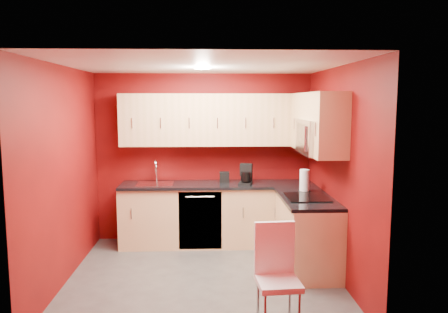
{
  "coord_description": "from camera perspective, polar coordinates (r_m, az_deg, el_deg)",
  "views": [
    {
      "loc": [
        0.04,
        -5.03,
        2.09
      ],
      "look_at": [
        0.27,
        0.55,
        1.38
      ],
      "focal_mm": 35.0,
      "sensor_mm": 36.0,
      "label": 1
    }
  ],
  "objects": [
    {
      "name": "dining_chair",
      "position": [
        4.21,
        7.11,
        -15.36
      ],
      "size": [
        0.41,
        0.43,
        0.96
      ],
      "primitive_type": null,
      "rotation": [
        0.0,
        0.0,
        0.07
      ],
      "color": "white",
      "rests_on": "floor"
    },
    {
      "name": "sink",
      "position": [
        6.38,
        -8.97,
        -3.22
      ],
      "size": [
        0.52,
        0.42,
        0.35
      ],
      "color": "silver",
      "rests_on": "countertop_back"
    },
    {
      "name": "downlight",
      "position": [
        5.35,
        -2.82,
        11.43
      ],
      "size": [
        0.2,
        0.2,
        0.01
      ],
      "primitive_type": "cylinder",
      "color": "white",
      "rests_on": "ceiling"
    },
    {
      "name": "countertop_back",
      "position": [
        6.34,
        -0.85,
        -3.71
      ],
      "size": [
        2.8,
        0.63,
        0.04
      ],
      "primitive_type": "cube",
      "color": "black",
      "rests_on": "base_cabinets_back"
    },
    {
      "name": "dishwasher_front",
      "position": [
        6.17,
        -3.12,
        -8.36
      ],
      "size": [
        0.6,
        0.02,
        0.82
      ],
      "primitive_type": "cube",
      "color": "black",
      "rests_on": "base_cabinets_back"
    },
    {
      "name": "wall_left",
      "position": [
        5.36,
        -20.14,
        -2.25
      ],
      "size": [
        0.0,
        3.0,
        3.0
      ],
      "primitive_type": "plane",
      "rotation": [
        1.57,
        0.0,
        1.57
      ],
      "color": "maroon",
      "rests_on": "floor"
    },
    {
      "name": "wall_right",
      "position": [
        5.34,
        14.7,
        -2.09
      ],
      "size": [
        0.0,
        3.0,
        3.0
      ],
      "primitive_type": "plane",
      "rotation": [
        1.57,
        0.0,
        -1.57
      ],
      "color": "maroon",
      "rests_on": "floor"
    },
    {
      "name": "floor",
      "position": [
        5.45,
        -2.68,
        -15.35
      ],
      "size": [
        3.2,
        3.2,
        0.0
      ],
      "primitive_type": "plane",
      "color": "#514F4B",
      "rests_on": "ground"
    },
    {
      "name": "base_cabinets_back",
      "position": [
        6.45,
        -0.85,
        -7.65
      ],
      "size": [
        2.8,
        0.6,
        0.87
      ],
      "primitive_type": "cube",
      "color": "#ECC487",
      "rests_on": "floor"
    },
    {
      "name": "upper_cabinets_back",
      "position": [
        6.37,
        -0.9,
        4.82
      ],
      "size": [
        2.8,
        0.35,
        0.75
      ],
      "primitive_type": "cube",
      "color": "#E2B680",
      "rests_on": "wall_back"
    },
    {
      "name": "countertop_right",
      "position": [
        5.55,
        10.74,
        -5.42
      ],
      "size": [
        0.63,
        1.27,
        0.04
      ],
      "primitive_type": "cube",
      "color": "black",
      "rests_on": "base_cabinets_right"
    },
    {
      "name": "cooktop",
      "position": [
        5.51,
        10.78,
        -5.24
      ],
      "size": [
        0.5,
        0.55,
        0.01
      ],
      "primitive_type": "cube",
      "color": "black",
      "rests_on": "countertop_right"
    },
    {
      "name": "base_cabinets_right",
      "position": [
        5.68,
        10.75,
        -9.87
      ],
      "size": [
        0.6,
        1.3,
        0.87
      ],
      "primitive_type": "cube",
      "color": "#ECC487",
      "rests_on": "floor"
    },
    {
      "name": "wall_front",
      "position": [
        3.63,
        -2.93,
        -6.18
      ],
      "size": [
        3.2,
        0.0,
        3.2
      ],
      "primitive_type": "plane",
      "rotation": [
        -1.57,
        0.0,
        0.0
      ],
      "color": "maroon",
      "rests_on": "floor"
    },
    {
      "name": "paper_towel",
      "position": [
        5.84,
        10.46,
        -3.11
      ],
      "size": [
        0.17,
        0.17,
        0.29
      ],
      "primitive_type": null,
      "rotation": [
        0.0,
        0.0,
        -0.01
      ],
      "color": "white",
      "rests_on": "countertop_right"
    },
    {
      "name": "upper_cabinets_right",
      "position": [
        5.65,
        11.89,
        5.0
      ],
      "size": [
        0.35,
        1.55,
        0.75
      ],
      "color": "#E2B680",
      "rests_on": "wall_right"
    },
    {
      "name": "napkin_holder",
      "position": [
        6.41,
        0.05,
        -2.71
      ],
      "size": [
        0.14,
        0.14,
        0.15
      ],
      "primitive_type": null,
      "rotation": [
        0.0,
        0.0,
        -0.01
      ],
      "color": "black",
      "rests_on": "countertop_back"
    },
    {
      "name": "coffee_maker",
      "position": [
        6.25,
        2.82,
        -2.34
      ],
      "size": [
        0.23,
        0.27,
        0.29
      ],
      "primitive_type": null,
      "rotation": [
        0.0,
        0.0,
        -0.26
      ],
      "color": "black",
      "rests_on": "countertop_back"
    },
    {
      "name": "wall_back",
      "position": [
        6.59,
        -2.67,
        -0.12
      ],
      "size": [
        3.2,
        0.0,
        3.2
      ],
      "primitive_type": "plane",
      "rotation": [
        1.57,
        0.0,
        0.0
      ],
      "color": "maroon",
      "rests_on": "floor"
    },
    {
      "name": "ceiling",
      "position": [
        5.05,
        -2.85,
        11.85
      ],
      "size": [
        3.2,
        3.2,
        0.0
      ],
      "primitive_type": "plane",
      "rotation": [
        3.14,
        0.0,
        0.0
      ],
      "color": "white",
      "rests_on": "wall_back"
    },
    {
      "name": "microwave",
      "position": [
        5.42,
        12.14,
        2.5
      ],
      "size": [
        0.42,
        0.76,
        0.42
      ],
      "color": "silver",
      "rests_on": "upper_cabinets_right"
    }
  ]
}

